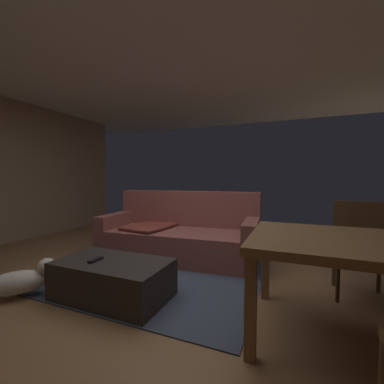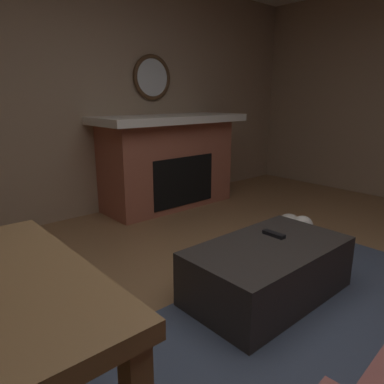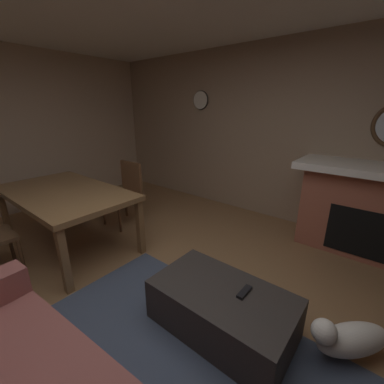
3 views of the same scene
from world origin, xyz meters
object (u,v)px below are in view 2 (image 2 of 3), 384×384
object	(u,v)px
fireplace	(169,161)
ottoman_coffee_table	(268,271)
tv_remote	(274,234)
small_dog	(294,228)
round_wall_mirror	(152,78)

from	to	relation	value
fireplace	ottoman_coffee_table	world-z (taller)	fireplace
tv_remote	small_dog	bearing A→B (deg)	-158.26
round_wall_mirror	tv_remote	bearing A→B (deg)	74.43
fireplace	round_wall_mirror	distance (m)	1.00
small_dog	tv_remote	bearing A→B (deg)	21.46
round_wall_mirror	fireplace	bearing A→B (deg)	90.00
fireplace	round_wall_mirror	world-z (taller)	round_wall_mirror
fireplace	tv_remote	bearing A→B (deg)	72.32
round_wall_mirror	tv_remote	xyz separation A→B (m)	(0.63, 2.28, -1.12)
round_wall_mirror	small_dog	size ratio (longest dim) A/B	0.94
fireplace	ottoman_coffee_table	distance (m)	2.24
small_dog	ottoman_coffee_table	bearing A→B (deg)	22.37
tv_remote	small_dog	size ratio (longest dim) A/B	0.29
fireplace	small_dog	size ratio (longest dim) A/B	3.23
fireplace	small_dog	distance (m)	1.76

